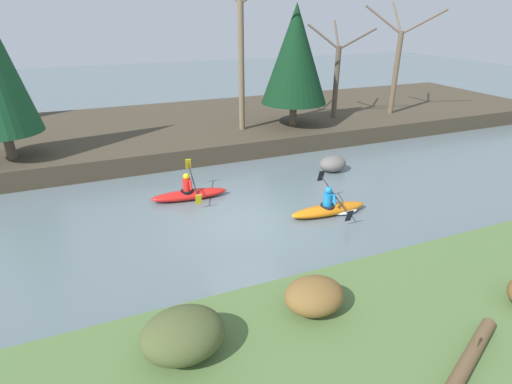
{
  "coord_description": "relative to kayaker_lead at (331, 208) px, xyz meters",
  "views": [
    {
      "loc": [
        -3.9,
        -10.61,
        6.2
      ],
      "look_at": [
        0.74,
        0.92,
        0.55
      ],
      "focal_mm": 28.0,
      "sensor_mm": 36.0,
      "label": 1
    }
  ],
  "objects": [
    {
      "name": "bare_tree_mid_downstream",
      "position": [
        9.0,
        8.32,
        3.39
      ],
      "size": [
        3.24,
        3.2,
        5.85
      ],
      "color": "brown",
      "rests_on": "riverbank_far"
    },
    {
      "name": "conifer_tree_mid_left",
      "position": [
        2.51,
        7.93,
        4.08
      ],
      "size": [
        3.24,
        3.24,
        5.76
      ],
      "color": "brown",
      "rests_on": "riverbank_far"
    },
    {
      "name": "riverbank_near",
      "position": [
        -2.87,
        -5.94,
        0.12
      ],
      "size": [
        44.0,
        5.17,
        0.63
      ],
      "color": "#56753D",
      "rests_on": "ground"
    },
    {
      "name": "kayaker_middle",
      "position": [
        -4.12,
        2.91,
        0.02
      ],
      "size": [
        2.79,
        2.07,
        1.2
      ],
      "rotation": [
        0.0,
        0.0,
        -0.07
      ],
      "color": "red",
      "rests_on": "ground"
    },
    {
      "name": "shrub_clump_nearest",
      "position": [
        -5.97,
        -4.65,
        0.84
      ],
      "size": [
        1.5,
        1.25,
        0.81
      ],
      "color": "#4C562D",
      "rests_on": "riverbank_near"
    },
    {
      "name": "driftwood_log",
      "position": [
        -1.42,
        -6.73,
        0.55
      ],
      "size": [
        2.12,
        1.16,
        0.44
      ],
      "rotation": [
        0.0,
        0.0,
        0.44
      ],
      "color": "brown",
      "rests_on": "riverbank_near"
    },
    {
      "name": "riverbank_far",
      "position": [
        -2.87,
        10.92,
        0.22
      ],
      "size": [
        44.0,
        10.01,
        0.83
      ],
      "color": "#473D2D",
      "rests_on": "ground"
    },
    {
      "name": "boulder_midstream",
      "position": [
        2.13,
        3.37,
        0.13
      ],
      "size": [
        1.17,
        0.91,
        0.66
      ],
      "color": "slate",
      "rests_on": "ground"
    },
    {
      "name": "bare_tree_upstream",
      "position": [
        -0.12,
        8.29,
        4.29
      ],
      "size": [
        4.25,
        4.2,
        7.78
      ],
      "color": "#7A664C",
      "rests_on": "riverbank_far"
    },
    {
      "name": "kayaker_lead",
      "position": [
        0.0,
        0.0,
        0.0
      ],
      "size": [
        2.78,
        2.07,
        1.2
      ],
      "rotation": [
        0.0,
        0.0,
        -0.03
      ],
      "color": "orange",
      "rests_on": "ground"
    },
    {
      "name": "bare_tree_mid_upstream",
      "position": [
        5.42,
        8.68,
        2.95
      ],
      "size": [
        2.76,
        2.72,
        4.93
      ],
      "color": "brown",
      "rests_on": "riverbank_far"
    },
    {
      "name": "ground_plane",
      "position": [
        -2.87,
        0.54,
        -0.2
      ],
      "size": [
        90.0,
        90.0,
        0.0
      ],
      "primitive_type": "plane",
      "color": "slate"
    },
    {
      "name": "shrub_clump_second",
      "position": [
        -3.27,
        -4.52,
        0.77
      ],
      "size": [
        1.25,
        1.04,
        0.67
      ],
      "color": "brown",
      "rests_on": "riverbank_near"
    }
  ]
}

